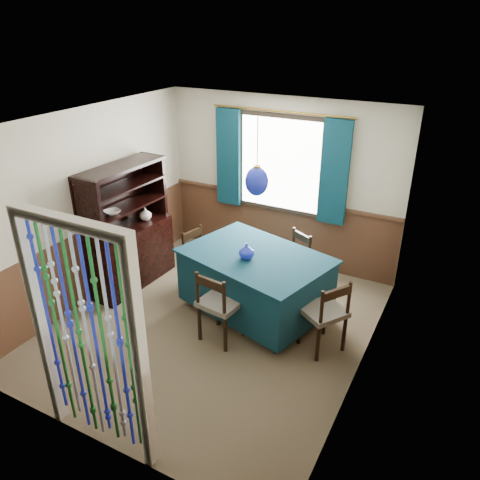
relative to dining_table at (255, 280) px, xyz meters
The scene contains 22 objects.
floor 0.76m from the dining_table, 124.10° to the right, with size 4.00×4.00×0.00m, color brown.
ceiling 2.11m from the dining_table, 124.10° to the right, with size 4.00×4.00×0.00m, color silver.
wall_back 1.73m from the dining_table, 102.41° to the left, with size 3.60×3.60×0.00m, color #BAB098.
wall_front 2.63m from the dining_table, 97.60° to the right, with size 3.60×3.60×0.00m, color #BAB098.
wall_left 2.32m from the dining_table, 167.04° to the right, with size 4.00×4.00×0.00m, color #BAB098.
wall_right 1.73m from the dining_table, 18.48° to the right, with size 4.00×4.00×0.00m, color #BAB098.
wainscot_back 1.53m from the dining_table, 102.53° to the left, with size 3.60×3.60×0.00m, color #4A2C1C.
wainscot_front 2.50m from the dining_table, 97.64° to the right, with size 3.60×3.60×0.00m, color #4A2C1C.
wainscot_left 2.17m from the dining_table, 166.96° to the right, with size 4.00×4.00×0.00m, color #4A2C1C.
wainscot_right 1.53m from the dining_table, 18.65° to the right, with size 4.00×4.00×0.00m, color #4A2C1C.
window 1.84m from the dining_table, 102.82° to the left, with size 1.32×0.12×1.42m, color black.
doorway 2.52m from the dining_table, 97.78° to the right, with size 1.16×0.12×2.18m, color silver, non-canonical shape.
dining_table is the anchor object (origin of this frame).
chair_near 0.70m from the dining_table, 100.00° to the right, with size 0.51×0.49×0.92m.
chair_far 0.79m from the dining_table, 75.62° to the left, with size 0.55×0.55×0.84m.
chair_left 0.99m from the dining_table, 166.53° to the left, with size 0.48×0.50×0.85m.
chair_right 1.05m from the dining_table, 16.05° to the right, with size 0.61×0.61×0.91m.
sideboard 1.89m from the dining_table, behind, with size 0.53×1.35×1.74m.
pendant_lamp 1.30m from the dining_table, 90.00° to the left, with size 0.27×0.27×0.89m.
vase_table 0.47m from the dining_table, 114.62° to the right, with size 0.17×0.17×0.18m, color #16219B.
bowl_shelf 2.02m from the dining_table, 166.15° to the right, with size 0.22×0.22×0.05m, color beige.
vase_sideboard 1.90m from the dining_table, behind, with size 0.19×0.19×0.20m, color beige.
Camera 1 is at (2.53, -4.07, 3.47)m, focal length 35.00 mm.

